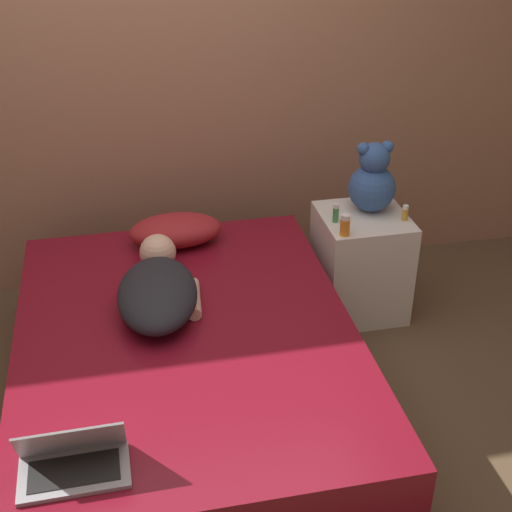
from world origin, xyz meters
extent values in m
plane|color=brown|center=(0.00, 0.00, 0.00)|extent=(12.00, 12.00, 0.00)
cube|color=#996B51|center=(0.00, 1.24, 1.30)|extent=(8.00, 0.06, 2.60)
cube|color=#4C331E|center=(0.00, 0.00, 0.12)|extent=(1.43, 1.91, 0.24)
cube|color=maroon|center=(0.00, 0.00, 0.34)|extent=(1.41, 1.87, 0.22)
cube|color=silver|center=(1.00, 0.64, 0.28)|extent=(0.44, 0.44, 0.57)
ellipsoid|color=maroon|center=(0.04, 0.75, 0.53)|extent=(0.46, 0.27, 0.15)
ellipsoid|color=black|center=(-0.10, 0.17, 0.54)|extent=(0.39, 0.60, 0.17)
sphere|color=#DBAD8E|center=(-0.06, 0.53, 0.54)|extent=(0.17, 0.17, 0.17)
cylinder|color=#DBAD8E|center=(0.06, 0.18, 0.48)|extent=(0.08, 0.26, 0.06)
cube|color=#9E9EA3|center=(-0.45, -0.71, 0.46)|extent=(0.36, 0.20, 0.02)
cube|color=black|center=(-0.45, -0.71, 0.47)|extent=(0.29, 0.14, 0.00)
cube|color=#9E9EA3|center=(-0.45, -0.66, 0.55)|extent=(0.35, 0.11, 0.17)
cube|color=black|center=(-0.45, -0.66, 0.55)|extent=(0.31, 0.09, 0.15)
sphere|color=#335693|center=(1.05, 0.70, 0.69)|extent=(0.24, 0.24, 0.24)
sphere|color=#335693|center=(1.05, 0.70, 0.85)|extent=(0.16, 0.16, 0.16)
sphere|color=#335693|center=(0.99, 0.70, 0.91)|extent=(0.06, 0.06, 0.06)
sphere|color=#335693|center=(1.11, 0.70, 0.91)|extent=(0.06, 0.06, 0.06)
cylinder|color=#3D8E4C|center=(0.83, 0.60, 0.60)|extent=(0.03, 0.03, 0.08)
cylinder|color=white|center=(0.83, 0.60, 0.65)|extent=(0.03, 0.03, 0.02)
cylinder|color=orange|center=(0.83, 0.46, 0.61)|extent=(0.05, 0.05, 0.09)
cylinder|color=white|center=(0.83, 0.46, 0.66)|extent=(0.04, 0.04, 0.02)
cylinder|color=gold|center=(1.18, 0.55, 0.60)|extent=(0.03, 0.03, 0.06)
cylinder|color=white|center=(1.18, 0.55, 0.64)|extent=(0.03, 0.03, 0.02)
camera|label=1|loc=(-0.21, -2.42, 2.21)|focal=50.00mm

